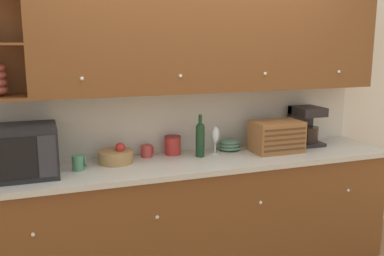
# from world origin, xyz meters

# --- Properties ---
(ground_plane) EXTENTS (24.00, 24.00, 0.00)m
(ground_plane) POSITION_xyz_m (0.00, 0.00, 0.00)
(ground_plane) COLOR #9E754C
(wall_back) EXTENTS (5.58, 0.06, 2.60)m
(wall_back) POSITION_xyz_m (0.00, 0.03, 1.30)
(wall_back) COLOR silver
(wall_back) RESTS_ON ground_plane
(counter_unit) EXTENTS (3.20, 0.64, 0.93)m
(counter_unit) POSITION_xyz_m (0.00, -0.30, 0.47)
(counter_unit) COLOR brown
(counter_unit) RESTS_ON ground_plane
(backsplash_panel) EXTENTS (3.18, 0.01, 0.51)m
(backsplash_panel) POSITION_xyz_m (0.00, -0.01, 1.18)
(backsplash_panel) COLOR beige
(backsplash_panel) RESTS_ON counter_unit
(upper_cabinets) EXTENTS (3.18, 0.35, 0.75)m
(upper_cabinets) POSITION_xyz_m (0.16, -0.17, 1.81)
(upper_cabinets) COLOR brown
(upper_cabinets) RESTS_ON backsplash_panel
(microwave) EXTENTS (0.50, 0.40, 0.34)m
(microwave) POSITION_xyz_m (-1.25, -0.30, 1.10)
(microwave) COLOR black
(microwave) RESTS_ON counter_unit
(mug_blue_second) EXTENTS (0.09, 0.08, 0.11)m
(mug_blue_second) POSITION_xyz_m (-0.87, -0.29, 0.99)
(mug_blue_second) COLOR #4C845B
(mug_blue_second) RESTS_ON counter_unit
(fruit_basket) EXTENTS (0.26, 0.26, 0.16)m
(fruit_basket) POSITION_xyz_m (-0.59, -0.19, 0.98)
(fruit_basket) COLOR #A87F4C
(fruit_basket) RESTS_ON counter_unit
(mug) EXTENTS (0.10, 0.09, 0.09)m
(mug) POSITION_xyz_m (-0.33, -0.10, 0.98)
(mug) COLOR #B73D38
(mug) RESTS_ON counter_unit
(storage_canister) EXTENTS (0.13, 0.13, 0.15)m
(storage_canister) POSITION_xyz_m (-0.12, -0.10, 1.01)
(storage_canister) COLOR #B22D28
(storage_canister) RESTS_ON counter_unit
(wine_bottle) EXTENTS (0.07, 0.07, 0.33)m
(wine_bottle) POSITION_xyz_m (0.06, -0.23, 1.08)
(wine_bottle) COLOR #19381E
(wine_bottle) RESTS_ON counter_unit
(wine_glass) EXTENTS (0.07, 0.07, 0.22)m
(wine_glass) POSITION_xyz_m (0.20, -0.20, 1.08)
(wine_glass) COLOR silver
(wine_glass) RESTS_ON counter_unit
(bowl_stack_on_counter) EXTENTS (0.19, 0.19, 0.09)m
(bowl_stack_on_counter) POSITION_xyz_m (0.36, -0.13, 0.98)
(bowl_stack_on_counter) COLOR slate
(bowl_stack_on_counter) RESTS_ON counter_unit
(bread_box) EXTENTS (0.40, 0.27, 0.25)m
(bread_box) POSITION_xyz_m (0.70, -0.30, 1.06)
(bread_box) COLOR #996033
(bread_box) RESTS_ON counter_unit
(coffee_maker) EXTENTS (0.23, 0.26, 0.33)m
(coffee_maker) POSITION_xyz_m (1.08, -0.15, 1.10)
(coffee_maker) COLOR black
(coffee_maker) RESTS_ON counter_unit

